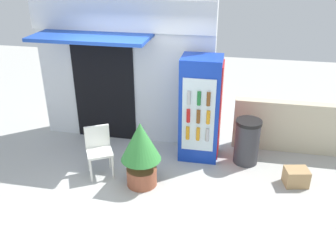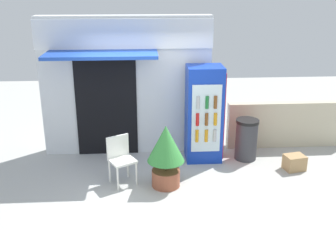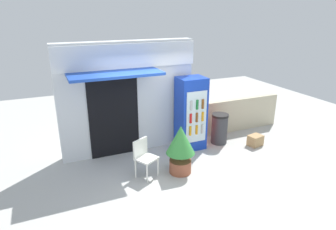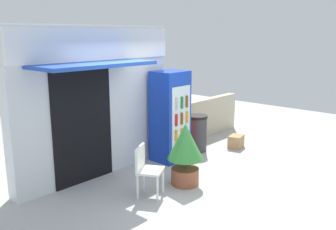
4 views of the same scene
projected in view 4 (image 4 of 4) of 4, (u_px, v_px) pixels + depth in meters
ground at (181, 190)px, 6.26m from camera, size 16.00×16.00×0.00m
storefront_building at (95, 99)px, 6.67m from camera, size 3.37×1.15×2.78m
drink_cooler at (171, 116)px, 7.57m from camera, size 0.71×0.63×1.89m
plastic_chair at (146, 167)px, 5.94m from camera, size 0.55×0.54×0.85m
potted_plant_near_shop at (185, 149)px, 6.35m from camera, size 0.64×0.64×1.11m
trash_bin at (197, 133)px, 8.26m from camera, size 0.45×0.45×0.83m
stone_boundary_wall at (204, 118)px, 9.40m from camera, size 2.64×0.20×0.98m
cardboard_box at (236, 141)px, 8.55m from camera, size 0.42×0.35×0.29m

